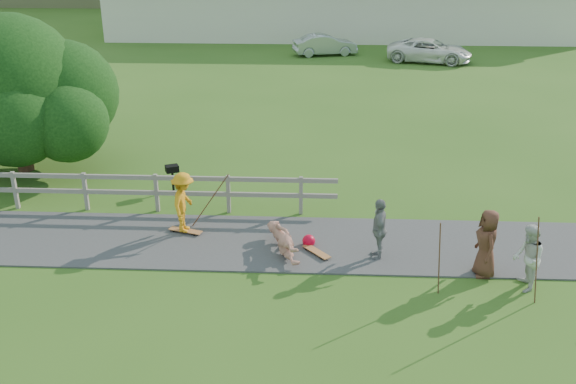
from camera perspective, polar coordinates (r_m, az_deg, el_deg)
name	(u,v)px	position (r m, az deg, el deg)	size (l,w,h in m)	color
ground	(210,272)	(15.04, -6.95, -7.06)	(260.00, 260.00, 0.00)	#305B1A
path	(220,241)	(16.33, -6.10, -4.38)	(34.00, 3.00, 0.04)	#3A3B3D
fence	(63,185)	(18.85, -19.38, 0.57)	(15.05, 0.10, 1.10)	slate
skater_rider	(184,206)	(16.53, -9.25, -1.23)	(1.02, 0.59, 1.58)	orange
skater_fallen	(284,240)	(15.60, -0.37, -4.31)	(1.83, 0.44, 0.67)	#AE6F60
spectator_a	(528,258)	(14.86, 20.55, -5.52)	(0.74, 0.58, 1.52)	beige
spectator_b	(379,229)	(15.32, 8.10, -3.27)	(0.90, 0.37, 1.54)	gray
spectator_c	(487,243)	(15.10, 17.25, -4.39)	(0.79, 0.51, 1.61)	#502B20
car_silver	(325,45)	(39.72, 3.30, 12.93)	(1.33, 3.80, 1.25)	#A3A7AA
car_white	(430,51)	(38.49, 12.47, 12.18)	(2.19, 4.76, 1.32)	white
tree	(16,110)	(22.03, -22.99, 6.70)	(6.90, 6.90, 4.00)	black
bbq	(173,178)	(19.43, -10.21, 1.21)	(0.38, 0.29, 0.82)	black
longboard_rider	(186,232)	(16.84, -9.09, -3.54)	(0.89, 0.22, 0.10)	brown
longboard_fallen	(317,253)	(15.62, 2.56, -5.47)	(0.87, 0.21, 0.10)	brown
helmet	(309,241)	(15.97, 1.86, -4.34)	(0.32, 0.32, 0.32)	red
pole_rider	(209,196)	(16.73, -6.99, -0.32)	(0.03, 0.03, 1.84)	#513020
pole_spec_left	(439,259)	(14.08, 13.30, -5.81)	(0.03, 0.03, 1.70)	#513020
pole_spec_right	(537,261)	(14.27, 21.24, -5.72)	(0.03, 0.03, 2.02)	#513020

